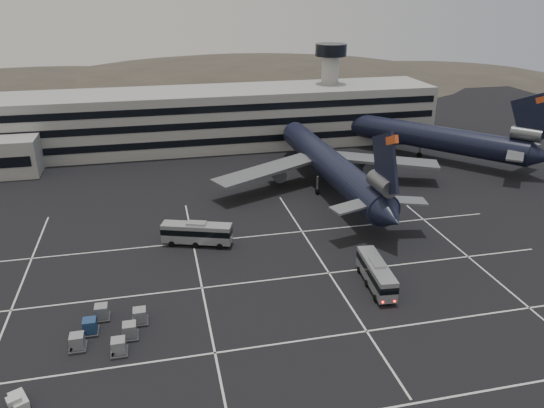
{
  "coord_description": "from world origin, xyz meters",
  "views": [
    {
      "loc": [
        -10.47,
        -58.23,
        37.96
      ],
      "look_at": [
        7.12,
        18.99,
        5.0
      ],
      "focal_mm": 35.0,
      "sensor_mm": 36.0,
      "label": 1
    }
  ],
  "objects_px": {
    "bus_near": "(376,273)",
    "bus_far": "(197,232)",
    "trijet_main": "(331,165)",
    "uld_cluster": "(110,329)"
  },
  "relations": [
    {
      "from": "bus_near",
      "to": "bus_far",
      "type": "distance_m",
      "value": 28.59
    },
    {
      "from": "bus_near",
      "to": "bus_far",
      "type": "height_order",
      "value": "bus_far"
    },
    {
      "from": "trijet_main",
      "to": "uld_cluster",
      "type": "xyz_separation_m",
      "value": [
        -40.14,
        -39.2,
        -4.36
      ]
    },
    {
      "from": "bus_near",
      "to": "bus_far",
      "type": "xyz_separation_m",
      "value": [
        -22.4,
        17.77,
        0.05
      ]
    },
    {
      "from": "uld_cluster",
      "to": "bus_far",
      "type": "bearing_deg",
      "value": 60.1
    },
    {
      "from": "trijet_main",
      "to": "bus_near",
      "type": "xyz_separation_m",
      "value": [
        -5.6,
        -35.86,
        -3.19
      ]
    },
    {
      "from": "bus_near",
      "to": "uld_cluster",
      "type": "xyz_separation_m",
      "value": [
        -34.54,
        -3.34,
        -1.17
      ]
    },
    {
      "from": "trijet_main",
      "to": "bus_far",
      "type": "bearing_deg",
      "value": -148.97
    },
    {
      "from": "trijet_main",
      "to": "bus_far",
      "type": "distance_m",
      "value": 33.48
    },
    {
      "from": "bus_far",
      "to": "uld_cluster",
      "type": "xyz_separation_m",
      "value": [
        -12.14,
        -21.11,
        -1.22
      ]
    }
  ]
}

